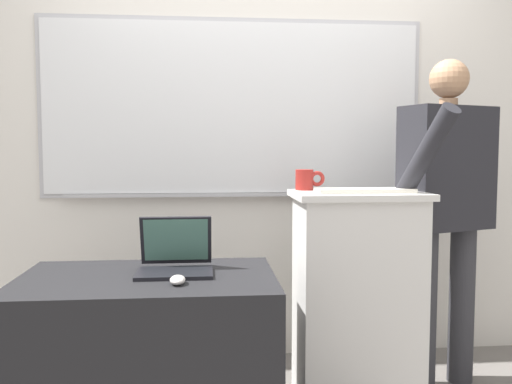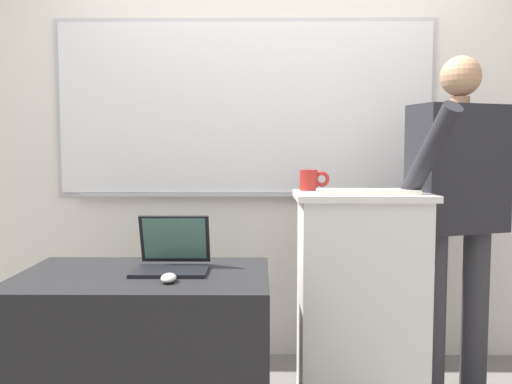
% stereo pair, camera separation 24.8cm
% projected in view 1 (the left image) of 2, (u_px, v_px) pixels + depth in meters
% --- Properties ---
extents(back_wall, '(6.40, 0.17, 2.98)m').
position_uv_depth(back_wall, '(260.00, 105.00, 3.19)').
color(back_wall, silver).
rests_on(back_wall, ground_plane).
extents(lectern_podium, '(0.62, 0.42, 1.03)m').
position_uv_depth(lectern_podium, '(357.00, 297.00, 2.61)').
color(lectern_podium, silver).
rests_on(lectern_podium, ground_plane).
extents(side_desk, '(1.06, 0.68, 0.71)m').
position_uv_depth(side_desk, '(148.00, 359.00, 2.26)').
color(side_desk, black).
rests_on(side_desk, ground_plane).
extents(person_presenter, '(0.64, 0.66, 1.68)m').
position_uv_depth(person_presenter, '(446.00, 199.00, 2.74)').
color(person_presenter, '#333338').
rests_on(person_presenter, ground_plane).
extents(laptop, '(0.31, 0.28, 0.23)m').
position_uv_depth(laptop, '(175.00, 257.00, 2.31)').
color(laptop, black).
rests_on(laptop, side_desk).
extents(wireless_keyboard, '(0.45, 0.14, 0.02)m').
position_uv_depth(wireless_keyboard, '(365.00, 191.00, 2.52)').
color(wireless_keyboard, beige).
rests_on(wireless_keyboard, lectern_podium).
extents(computer_mouse_by_laptop, '(0.06, 0.10, 0.03)m').
position_uv_depth(computer_mouse_by_laptop, '(178.00, 280.00, 2.09)').
color(computer_mouse_by_laptop, silver).
rests_on(computer_mouse_by_laptop, side_desk).
extents(coffee_mug, '(0.15, 0.09, 0.10)m').
position_uv_depth(coffee_mug, '(306.00, 180.00, 2.68)').
color(coffee_mug, maroon).
rests_on(coffee_mug, lectern_podium).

